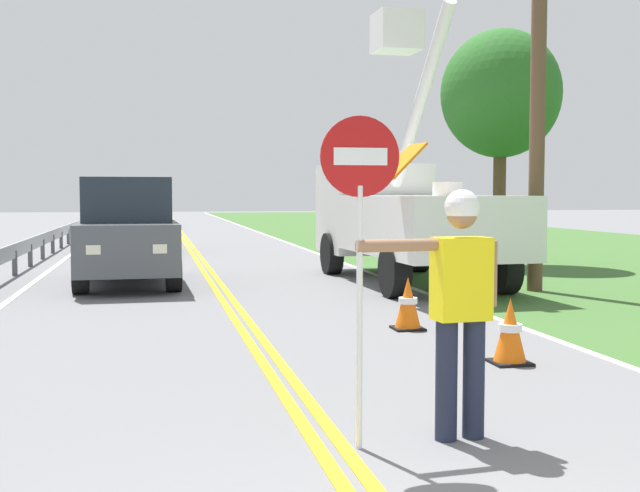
{
  "coord_description": "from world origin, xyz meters",
  "views": [
    {
      "loc": [
        -1.21,
        -2.66,
        1.79
      ],
      "look_at": [
        0.65,
        6.34,
        1.2
      ],
      "focal_mm": 45.42,
      "sensor_mm": 36.0,
      "label": 1
    }
  ],
  "objects": [
    {
      "name": "utility_bucket_truck",
      "position": [
        3.79,
        13.24,
        1.42
      ],
      "size": [
        2.67,
        6.89,
        5.53
      ],
      "color": "white",
      "rests_on": "ground"
    },
    {
      "name": "centerline_yellow_right",
      "position": [
        0.09,
        20.0,
        0.01
      ],
      "size": [
        0.11,
        110.0,
        0.01
      ],
      "primitive_type": "cube",
      "color": "yellow",
      "rests_on": "ground"
    },
    {
      "name": "oncoming_sedan_second",
      "position": [
        -1.85,
        22.79,
        0.83
      ],
      "size": [
        1.93,
        4.12,
        1.7
      ],
      "color": "#4C5156",
      "rests_on": "ground"
    },
    {
      "name": "oncoming_suv_nearest",
      "position": [
        -1.71,
        13.73,
        1.06
      ],
      "size": [
        2.01,
        4.65,
        2.1
      ],
      "color": "#4C5156",
      "rests_on": "ground"
    },
    {
      "name": "traffic_cone_lead",
      "position": [
        2.46,
        5.21,
        0.34
      ],
      "size": [
        0.4,
        0.4,
        0.7
      ],
      "color": "orange",
      "rests_on": "ground"
    },
    {
      "name": "edge_line_left",
      "position": [
        -3.6,
        20.0,
        0.01
      ],
      "size": [
        0.12,
        110.0,
        0.01
      ],
      "primitive_type": "cube",
      "color": "silver",
      "rests_on": "ground"
    },
    {
      "name": "guardrail_left_shoulder",
      "position": [
        -4.2,
        14.84,
        0.52
      ],
      "size": [
        0.1,
        32.0,
        0.71
      ],
      "color": "#9EA0A3",
      "rests_on": "ground"
    },
    {
      "name": "edge_line_right",
      "position": [
        3.6,
        20.0,
        0.01
      ],
      "size": [
        0.12,
        110.0,
        0.01
      ],
      "primitive_type": "cube",
      "color": "silver",
      "rests_on": "ground"
    },
    {
      "name": "flagger_worker",
      "position": [
        0.96,
        2.84,
        1.05
      ],
      "size": [
        1.09,
        0.27,
        1.83
      ],
      "color": "#1E2338",
      "rests_on": "ground"
    },
    {
      "name": "stop_sign_paddle",
      "position": [
        0.2,
        2.77,
        1.71
      ],
      "size": [
        0.56,
        0.04,
        2.33
      ],
      "color": "silver",
      "rests_on": "ground"
    },
    {
      "name": "traffic_cone_mid",
      "position": [
        2.08,
        7.5,
        0.34
      ],
      "size": [
        0.4,
        0.4,
        0.7
      ],
      "color": "orange",
      "rests_on": "ground"
    },
    {
      "name": "centerline_yellow_left",
      "position": [
        -0.09,
        20.0,
        0.01
      ],
      "size": [
        0.11,
        110.0,
        0.01
      ],
      "primitive_type": "cube",
      "color": "yellow",
      "rests_on": "ground"
    },
    {
      "name": "grass_verge_right",
      "position": [
        11.6,
        20.0,
        0.0
      ],
      "size": [
        16.0,
        110.0,
        0.01
      ],
      "primitive_type": "cube",
      "color": "#3D662D",
      "rests_on": "ground"
    },
    {
      "name": "utility_pole_near",
      "position": [
        5.69,
        11.1,
        4.47
      ],
      "size": [
        1.8,
        0.28,
        8.58
      ],
      "color": "brown",
      "rests_on": "ground"
    },
    {
      "name": "roadside_tree_verge",
      "position": [
        7.35,
        16.44,
        4.27
      ],
      "size": [
        3.0,
        3.0,
        5.9
      ],
      "color": "brown",
      "rests_on": "ground"
    }
  ]
}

